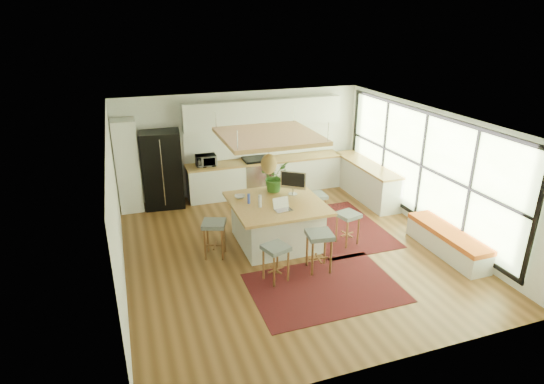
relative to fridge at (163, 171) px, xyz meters
name	(u,v)px	position (x,y,z in m)	size (l,w,h in m)	color
floor	(289,249)	(2.15, -3.16, -0.93)	(7.00, 7.00, 0.00)	#553518
ceiling	(291,120)	(2.15, -3.16, 1.78)	(7.00, 7.00, 0.00)	white
wall_back	(242,143)	(2.15, 0.34, 0.42)	(6.50, 6.50, 0.00)	silver
wall_front	(389,281)	(2.15, -6.66, 0.42)	(6.50, 6.50, 0.00)	silver
wall_left	(116,210)	(-1.10, -3.16, 0.42)	(7.00, 7.00, 0.00)	silver
wall_right	(429,170)	(5.40, -3.16, 0.42)	(7.00, 7.00, 0.00)	silver
window_wall	(428,168)	(5.37, -3.16, 0.47)	(0.10, 6.20, 2.60)	black
pantry	(128,166)	(-0.80, 0.02, 0.20)	(0.55, 0.60, 2.25)	silver
back_counter_base	(266,177)	(2.70, 0.02, -0.49)	(4.20, 0.60, 0.88)	silver
back_counter_top	(266,161)	(2.70, 0.02, -0.03)	(4.24, 0.64, 0.05)	olive
backsplash	(262,141)	(2.70, 0.32, 0.43)	(4.20, 0.02, 0.80)	white
upper_cabinets	(264,113)	(2.70, 0.16, 1.22)	(4.20, 0.34, 0.70)	silver
range	(257,176)	(2.45, 0.02, -0.43)	(0.76, 0.62, 1.00)	#A5A5AA
right_counter_base	(366,181)	(5.08, -1.16, -0.49)	(0.60, 2.50, 0.88)	silver
right_counter_top	(367,165)	(5.08, -1.16, -0.03)	(0.64, 2.54, 0.05)	olive
window_bench	(447,242)	(5.10, -4.36, -0.68)	(0.52, 2.00, 0.50)	silver
ceiling_panel	(269,149)	(1.85, -2.76, 1.12)	(1.86, 1.86, 0.80)	olive
rug_near	(325,288)	(2.23, -4.70, -0.92)	(2.60, 1.80, 0.01)	black
rug_right	(340,228)	(3.59, -2.63, -0.92)	(1.80, 2.60, 0.01)	black
fridge	(163,171)	(0.00, 0.00, 0.00)	(0.95, 0.75, 1.92)	black
island	(277,222)	(1.99, -2.81, -0.46)	(1.85, 1.85, 0.93)	olive
stool_near_left	(276,263)	(1.49, -4.19, -0.57)	(0.42, 0.42, 0.70)	#525A5A
stool_near_right	(319,253)	(2.37, -4.10, -0.57)	(0.46, 0.46, 0.78)	#525A5A
stool_right_front	(347,228)	(3.37, -3.35, -0.57)	(0.42, 0.42, 0.70)	#525A5A
stool_right_back	(315,209)	(3.15, -2.22, -0.57)	(0.43, 0.43, 0.73)	#525A5A
stool_left_side	(215,240)	(0.64, -2.94, -0.57)	(0.44, 0.44, 0.75)	#525A5A
laptop	(283,205)	(1.97, -3.25, 0.12)	(0.34, 0.36, 0.25)	#A5A5AA
monitor	(293,183)	(2.46, -2.53, 0.26)	(0.57, 0.20, 0.52)	#A5A5AA
microwave	(206,159)	(1.10, 0.03, 0.17)	(0.51, 0.28, 0.35)	#A5A5AA
island_plant	(274,180)	(2.15, -2.19, 0.26)	(0.59, 0.65, 0.51)	#1E4C19
island_bowl	(240,197)	(1.34, -2.35, 0.03)	(0.23, 0.23, 0.06)	silver
island_bottle_0	(249,199)	(1.44, -2.71, 0.10)	(0.07, 0.07, 0.19)	blue
island_bottle_1	(260,203)	(1.59, -2.96, 0.10)	(0.07, 0.07, 0.19)	silver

